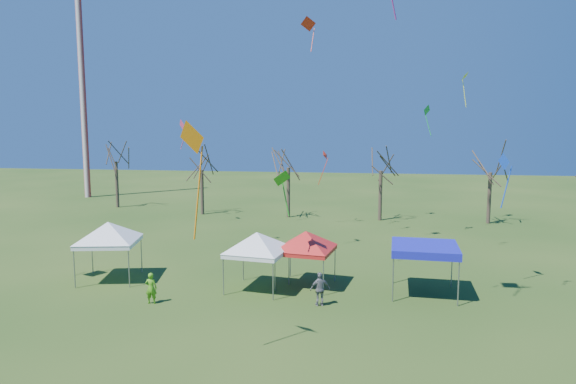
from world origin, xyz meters
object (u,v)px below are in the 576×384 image
(person_grey, at_px, (320,289))
(tree_2, at_px, (288,150))
(tent_white_west, at_px, (108,226))
(tree_3, at_px, (381,153))
(tree_1, at_px, (201,154))
(person_green, at_px, (151,288))
(radio_mast, at_px, (83,90))
(tent_white_mid, at_px, (257,236))
(tent_red, at_px, (306,235))
(tent_blue, at_px, (425,249))
(tree_0, at_px, (115,145))
(tree_4, at_px, (491,154))

(person_grey, bearing_deg, tree_2, -96.60)
(tree_2, xyz_separation_m, tent_white_west, (-6.83, -20.81, -3.25))
(tree_3, height_order, tent_white_west, tree_3)
(tree_1, distance_m, person_green, 25.44)
(tree_2, distance_m, tree_3, 8.41)
(tree_2, bearing_deg, radio_mast, 159.43)
(tent_white_mid, xyz_separation_m, tent_red, (2.42, 1.04, -0.07))
(tree_1, relative_size, tent_blue, 2.20)
(tree_0, relative_size, person_grey, 5.18)
(radio_mast, xyz_separation_m, tree_1, (17.23, -9.35, -6.71))
(radio_mast, height_order, tent_white_mid, radio_mast)
(tree_0, xyz_separation_m, tree_1, (10.08, -2.73, -0.70))
(tree_2, height_order, tree_4, tree_2)
(tent_white_west, xyz_separation_m, tent_white_mid, (8.43, -0.45, -0.19))
(tent_white_mid, bearing_deg, tree_0, 129.60)
(radio_mast, distance_m, tree_3, 36.04)
(tent_red, bearing_deg, tree_1, 121.22)
(radio_mast, height_order, tree_3, radio_mast)
(tree_1, bearing_deg, tent_blue, -48.56)
(tree_1, height_order, tent_red, tree_1)
(tree_3, height_order, person_green, tree_3)
(person_green, bearing_deg, radio_mast, -62.30)
(tree_2, height_order, tree_3, tree_2)
(person_grey, bearing_deg, radio_mast, -65.80)
(person_green, relative_size, person_grey, 0.93)
(tent_white_west, relative_size, person_green, 2.76)
(tent_white_west, relative_size, tent_blue, 1.22)
(tree_0, relative_size, tree_3, 1.07)
(tree_2, xyz_separation_m, tree_4, (17.72, -0.38, -0.23))
(tree_2, bearing_deg, tree_1, 178.15)
(tree_3, bearing_deg, tree_0, 172.92)
(radio_mast, bearing_deg, tree_3, -16.31)
(radio_mast, height_order, tree_1, radio_mast)
(tree_4, bearing_deg, tent_white_mid, -127.66)
(tree_3, relative_size, tent_blue, 2.31)
(tree_4, xyz_separation_m, person_green, (-20.72, -23.70, -5.30))
(tree_0, height_order, person_grey, tree_0)
(tree_1, bearing_deg, tent_white_mid, -65.09)
(tree_4, distance_m, person_grey, 26.60)
(tent_white_mid, height_order, person_grey, tent_white_mid)
(radio_mast, xyz_separation_m, person_green, (22.63, -33.70, -11.74))
(tent_white_west, bearing_deg, tree_0, 116.07)
(tree_0, distance_m, tree_2, 18.72)
(tree_3, distance_m, person_grey, 23.67)
(radio_mast, xyz_separation_m, tree_0, (7.15, -6.62, -6.01))
(tree_1, xyz_separation_m, tree_2, (8.40, -0.27, 0.50))
(radio_mast, xyz_separation_m, tent_red, (29.65, -29.85, -9.72))
(tent_red, xyz_separation_m, person_grey, (1.03, -2.94, -1.96))
(tent_white_mid, relative_size, person_green, 2.61)
(tree_4, bearing_deg, tent_blue, -110.64)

